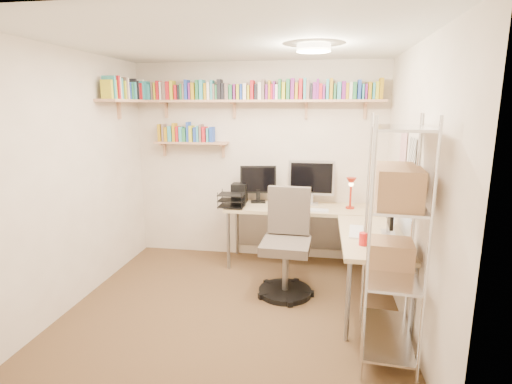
% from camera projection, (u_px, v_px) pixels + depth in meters
% --- Properties ---
extents(ground, '(3.20, 3.20, 0.00)m').
position_uv_depth(ground, '(234.00, 308.00, 3.95)').
color(ground, '#45331D').
rests_on(ground, ground).
extents(room_shell, '(3.24, 3.04, 2.52)m').
position_uv_depth(room_shell, '(233.00, 152.00, 3.63)').
color(room_shell, beige).
rests_on(room_shell, ground).
extents(wall_shelves, '(3.12, 1.09, 0.80)m').
position_uv_depth(wall_shelves, '(221.00, 100.00, 4.84)').
color(wall_shelves, tan).
rests_on(wall_shelves, ground).
extents(corner_desk, '(2.03, 1.96, 1.31)m').
position_uv_depth(corner_desk, '(310.00, 213.00, 4.62)').
color(corner_desk, '#D2BE88').
rests_on(corner_desk, ground).
extents(office_chair, '(0.59, 0.60, 1.12)m').
position_uv_depth(office_chair, '(286.00, 250.00, 4.21)').
color(office_chair, black).
rests_on(office_chair, ground).
extents(wire_rack, '(0.47, 0.86, 1.91)m').
position_uv_depth(wire_rack, '(394.00, 216.00, 3.03)').
color(wire_rack, silver).
rests_on(wire_rack, ground).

